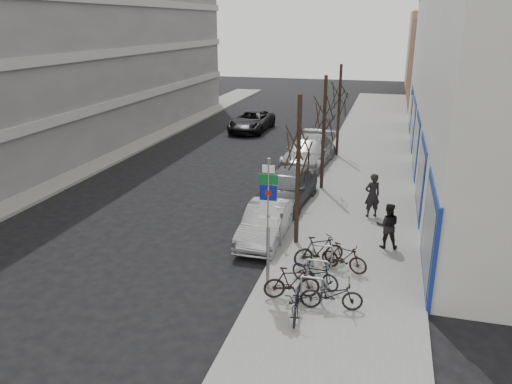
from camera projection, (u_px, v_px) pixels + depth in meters
The scene contains 25 objects.
ground at pixel (194, 282), 15.72m from camera, with size 120.00×120.00×0.00m, color black.
sidewalk_east at pixel (361, 193), 23.71m from camera, with size 5.00×70.00×0.15m, color slate.
sidewalk_west at pixel (76, 169), 27.55m from camera, with size 3.00×70.00×0.15m, color slate.
brick_building_far at pixel (476, 64), 47.74m from camera, with size 12.00×14.00×8.00m, color brown.
tan_building_far at pixel (463, 50), 61.16m from camera, with size 13.00×12.00×9.00m, color #937A5B.
highway_sign_pole at pixel (268, 217), 14.32m from camera, with size 0.55×0.10×4.20m.
bike_rack at pixel (317, 269), 15.11m from camera, with size 0.66×2.26×0.83m.
tree_near at pixel (299, 136), 16.95m from camera, with size 1.80×1.80×5.50m.
tree_mid at pixel (325, 106), 22.88m from camera, with size 1.80×1.80×5.50m.
tree_far at pixel (340, 89), 28.82m from camera, with size 1.80×1.80×5.50m.
meter_front at pixel (281, 226), 17.63m from camera, with size 0.10×0.08×1.27m.
meter_mid at pixel (307, 181), 22.65m from camera, with size 0.10×0.08×1.27m.
meter_back at pixel (324, 152), 27.68m from camera, with size 0.10×0.08×1.27m.
bike_near_left at pixel (297, 299), 13.49m from camera, with size 0.50×1.67×1.02m, color black.
bike_near_right at pixel (292, 282), 14.38m from camera, with size 0.49×1.66×1.01m, color black.
bike_mid_curb at pixel (315, 270), 15.06m from camera, with size 0.51×1.68×1.03m, color black.
bike_mid_inner at pixel (319, 250), 16.32m from camera, with size 0.52×1.76×1.07m, color black.
bike_far_curb at pixel (332, 292), 13.80m from camera, with size 0.52×1.73×1.06m, color black.
bike_far_inner at pixel (344, 257), 15.96m from camera, with size 0.47×1.57×0.96m, color black.
parked_car_front at pixel (266, 223), 18.56m from camera, with size 1.43×4.11×1.36m, color #B1B1B6.
parked_car_mid at pixel (287, 187), 22.05m from camera, with size 1.96×4.86×1.66m, color #48494D.
parked_car_back at pixel (309, 152), 28.12m from camera, with size 2.30×5.67×1.65m, color #9B9BA0.
lane_car at pixel (251, 121), 37.25m from camera, with size 2.49×5.40×1.50m, color black.
pedestrian_near at pixel (372, 195), 20.32m from camera, with size 0.67×0.44×1.85m, color black.
pedestrian_far at pixel (388, 225), 17.52m from camera, with size 0.62×0.42×1.68m, color black.
Camera 1 is at (5.55, -12.96, 7.77)m, focal length 35.00 mm.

